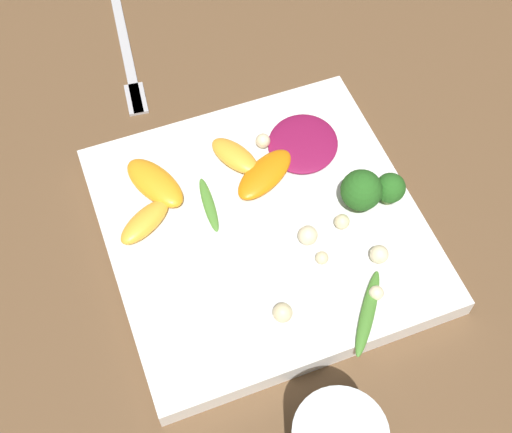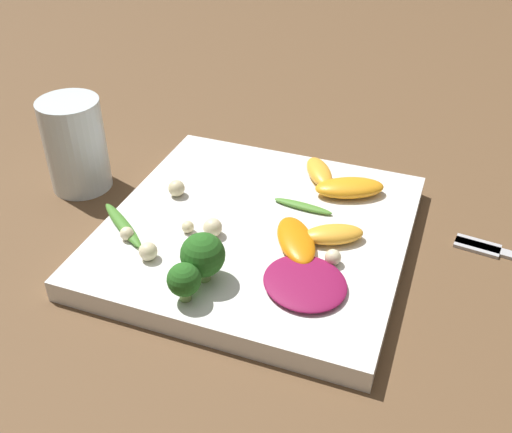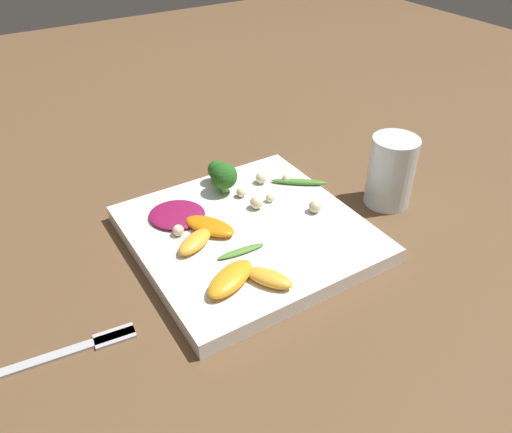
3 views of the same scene
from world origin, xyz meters
TOP-DOWN VIEW (x-y plane):
  - ground_plane at (0.00, 0.00)m, footprint 2.40×2.40m
  - plate at (0.00, 0.00)m, footprint 0.29×0.29m
  - drinking_glass at (0.03, 0.22)m, footprint 0.07×0.07m
  - radicchio_leaf_0 at (-0.07, -0.07)m, footprint 0.10×0.10m
  - orange_segment_0 at (0.08, -0.07)m, footprint 0.06×0.08m
  - orange_segment_1 at (0.10, -0.03)m, footprint 0.06×0.05m
  - orange_segment_2 at (0.00, -0.08)m, footprint 0.05×0.06m
  - orange_segment_3 at (-0.02, -0.05)m, footprint 0.08×0.06m
  - broccoli_floret_0 at (-0.09, 0.02)m, footprint 0.04×0.04m
  - broccoli_floret_1 at (-0.12, 0.02)m, footprint 0.03×0.03m
  - arugula_sprig_0 at (0.04, -0.03)m, footprint 0.02×0.06m
  - arugula_sprig_1 at (-0.05, 0.12)m, footprint 0.06×0.08m
  - macadamia_nut_0 at (-0.03, 0.03)m, footprint 0.02×0.02m
  - macadamia_nut_1 at (-0.03, -0.09)m, footprint 0.02×0.02m
  - macadamia_nut_2 at (-0.08, 0.07)m, footprint 0.02×0.02m
  - macadamia_nut_3 at (0.02, 0.10)m, footprint 0.02×0.02m
  - macadamia_nut_4 at (-0.07, 0.03)m, footprint 0.01×0.01m
  - macadamia_nut_5 at (-0.04, 0.06)m, footprint 0.01×0.01m
  - macadamia_nut_6 at (-0.07, 0.11)m, footprint 0.01×0.01m

SIDE VIEW (x-z plane):
  - ground_plane at x=0.00m, z-range 0.00..0.00m
  - plate at x=0.00m, z-range 0.00..0.02m
  - arugula_sprig_0 at x=0.04m, z-range 0.02..0.03m
  - arugula_sprig_1 at x=-0.05m, z-range 0.02..0.03m
  - radicchio_leaf_0 at x=-0.07m, z-range 0.02..0.03m
  - macadamia_nut_5 at x=-0.04m, z-range 0.02..0.03m
  - macadamia_nut_6 at x=-0.07m, z-range 0.02..0.04m
  - orange_segment_3 at x=-0.02m, z-range 0.02..0.04m
  - macadamia_nut_4 at x=-0.07m, z-range 0.02..0.04m
  - macadamia_nut_1 at x=-0.03m, z-range 0.02..0.04m
  - orange_segment_1 at x=0.10m, z-range 0.02..0.04m
  - orange_segment_2 at x=0.00m, z-range 0.02..0.04m
  - orange_segment_0 at x=0.08m, z-range 0.02..0.04m
  - macadamia_nut_2 at x=-0.08m, z-range 0.02..0.04m
  - macadamia_nut_3 at x=0.02m, z-range 0.02..0.04m
  - macadamia_nut_0 at x=-0.03m, z-range 0.02..0.04m
  - broccoli_floret_1 at x=-0.12m, z-range 0.03..0.06m
  - broccoli_floret_0 at x=-0.09m, z-range 0.03..0.07m
  - drinking_glass at x=0.03m, z-range 0.00..0.11m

